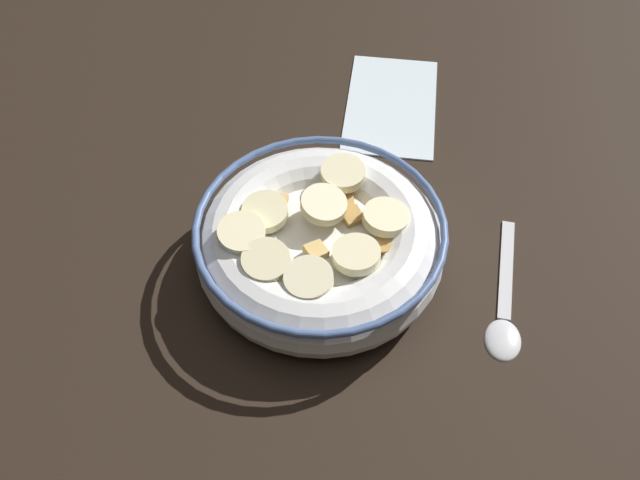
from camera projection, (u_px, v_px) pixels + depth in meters
ground_plane at (320, 270)px, 54.53cm from camera, size 108.87×108.87×2.00cm
cereal_bowl at (320, 242)px, 51.55cm from camera, size 19.10×19.10×5.96cm
spoon at (505, 314)px, 50.40cm from camera, size 13.22×2.84×0.80cm
folded_napkin at (391, 104)px, 65.26cm from camera, size 14.49×8.98×0.30cm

